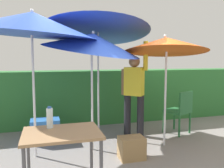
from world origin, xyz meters
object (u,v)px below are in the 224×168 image
object	(u,v)px
umbrella_navy	(96,23)
folding_table	(62,141)
person_vendor	(134,90)
crate_cardboard	(132,148)
cooler_box	(45,130)
umbrella_yellow	(32,24)
chair_plastic	(180,109)
umbrella_rainbow	(166,45)
bottle_water	(50,118)
umbrella_orange	(92,42)

from	to	relation	value
umbrella_navy	folding_table	size ratio (longest dim) A/B	3.32
folding_table	person_vendor	bearing A→B (deg)	50.82
umbrella_navy	folding_table	distance (m)	2.71
person_vendor	crate_cardboard	xyz separation A→B (m)	(-0.44, -1.05, -0.76)
cooler_box	umbrella_yellow	bearing A→B (deg)	-102.05
person_vendor	chair_plastic	bearing A→B (deg)	-10.37
umbrella_rainbow	bottle_water	size ratio (longest dim) A/B	8.42
crate_cardboard	bottle_water	bearing A→B (deg)	-151.23
umbrella_orange	umbrella_rainbow	bearing A→B (deg)	-7.47
cooler_box	crate_cardboard	size ratio (longest dim) A/B	1.36
umbrella_navy	umbrella_rainbow	bearing A→B (deg)	-38.85
cooler_box	crate_cardboard	bearing A→B (deg)	-42.18
umbrella_orange	cooler_box	xyz separation A→B (m)	(-0.79, 0.61, -1.60)
person_vendor	umbrella_rainbow	bearing A→B (deg)	-64.95
umbrella_orange	chair_plastic	bearing A→B (deg)	9.97
umbrella_orange	folding_table	size ratio (longest dim) A/B	2.69
bottle_water	umbrella_navy	bearing A→B (deg)	63.67
umbrella_orange	crate_cardboard	distance (m)	1.80
chair_plastic	folding_table	distance (m)	3.04
umbrella_orange	crate_cardboard	bearing A→B (deg)	-47.96
chair_plastic	crate_cardboard	xyz separation A→B (m)	(-1.39, -0.88, -0.34)
umbrella_rainbow	umbrella_orange	world-z (taller)	umbrella_orange
umbrella_orange	person_vendor	bearing A→B (deg)	28.27
person_vendor	bottle_water	size ratio (longest dim) A/B	7.83
umbrella_navy	bottle_water	bearing A→B (deg)	-116.33
crate_cardboard	bottle_water	world-z (taller)	bottle_water
crate_cardboard	folding_table	bearing A→B (deg)	-142.52
crate_cardboard	chair_plastic	bearing A→B (deg)	32.29
cooler_box	crate_cardboard	world-z (taller)	cooler_box
umbrella_orange	chair_plastic	world-z (taller)	umbrella_orange
person_vendor	cooler_box	bearing A→B (deg)	176.36
chair_plastic	cooler_box	bearing A→B (deg)	173.96
umbrella_rainbow	umbrella_navy	bearing A→B (deg)	141.15
umbrella_navy	person_vendor	size ratio (longest dim) A/B	1.41
person_vendor	folding_table	xyz separation A→B (m)	(-1.55, -1.90, -0.25)
umbrella_yellow	chair_plastic	world-z (taller)	umbrella_yellow
umbrella_rainbow	folding_table	world-z (taller)	umbrella_rainbow
crate_cardboard	umbrella_orange	bearing A→B (deg)	132.04
umbrella_rainbow	umbrella_orange	size ratio (longest dim) A/B	0.94
umbrella_orange	umbrella_yellow	distance (m)	0.97
umbrella_navy	person_vendor	distance (m)	1.50
bottle_water	folding_table	bearing A→B (deg)	-56.25
crate_cardboard	person_vendor	bearing A→B (deg)	67.11
folding_table	cooler_box	bearing A→B (deg)	95.14
cooler_box	bottle_water	xyz separation A→B (m)	(0.06, -1.83, 0.68)
umbrella_rainbow	crate_cardboard	distance (m)	1.82
cooler_box	bottle_water	world-z (taller)	bottle_water
umbrella_rainbow	umbrella_yellow	distance (m)	2.20
person_vendor	cooler_box	size ratio (longest dim) A/B	3.59
crate_cardboard	bottle_water	xyz separation A→B (m)	(-1.22, -0.67, 0.73)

